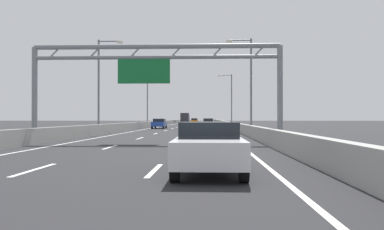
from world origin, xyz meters
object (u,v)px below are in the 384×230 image
(streetlamp_left_mid, at_px, (101,80))
(streetlamp_left_far, at_px, (149,97))
(silver_car, at_px, (208,123))
(box_truck, at_px, (185,118))
(orange_car, at_px, (194,121))
(blue_car, at_px, (159,123))
(white_car, at_px, (209,146))
(streetlamp_right_far, at_px, (230,97))
(streetlamp_right_mid, at_px, (249,80))
(sign_gantry, at_px, (154,67))

(streetlamp_left_mid, xyz_separation_m, streetlamp_left_far, (0.00, 31.80, 0.00))
(silver_car, xyz_separation_m, box_truck, (-7.03, 53.84, 0.93))
(orange_car, distance_m, blue_car, 44.02)
(silver_car, relative_size, white_car, 1.03)
(orange_car, bearing_deg, streetlamp_right_far, -76.00)
(streetlamp_right_mid, bearing_deg, silver_car, 98.92)
(streetlamp_right_mid, bearing_deg, sign_gantry, -118.58)
(orange_car, height_order, white_car, orange_car)
(streetlamp_right_far, height_order, box_truck, streetlamp_right_far)
(sign_gantry, bearing_deg, orange_car, 90.00)
(sign_gantry, xyz_separation_m, box_truck, (-3.48, 93.32, -3.15))
(streetlamp_left_far, height_order, silver_car, streetlamp_left_far)
(streetlamp_left_mid, xyz_separation_m, silver_car, (10.91, 25.58, -4.64))
(streetlamp_left_far, relative_size, streetlamp_right_far, 1.00)
(streetlamp_left_far, xyz_separation_m, streetlamp_right_far, (14.93, 0.00, 0.00))
(silver_car, bearing_deg, streetlamp_right_far, 57.12)
(sign_gantry, distance_m, orange_car, 76.17)
(white_car, relative_size, box_truck, 0.53)
(silver_car, distance_m, white_car, 53.38)
(streetlamp_right_mid, xyz_separation_m, orange_car, (-7.57, 62.18, -4.63))
(streetlamp_left_mid, height_order, silver_car, streetlamp_left_mid)
(streetlamp_right_mid, height_order, box_truck, streetlamp_right_mid)
(streetlamp_right_far, bearing_deg, streetlamp_left_mid, -115.15)
(streetlamp_left_mid, distance_m, streetlamp_left_far, 31.80)
(streetlamp_right_far, relative_size, white_car, 2.14)
(box_truck, bearing_deg, silver_car, -82.56)
(streetlamp_left_mid, height_order, white_car, streetlamp_left_mid)
(sign_gantry, distance_m, streetlamp_right_mid, 15.82)
(streetlamp_right_far, bearing_deg, streetlamp_right_mid, -90.00)
(orange_car, relative_size, silver_car, 1.01)
(orange_car, distance_m, box_truck, 17.62)
(streetlamp_right_mid, bearing_deg, blue_car, 121.63)
(streetlamp_left_far, relative_size, silver_car, 2.08)
(streetlamp_left_mid, xyz_separation_m, white_car, (10.87, -27.80, -4.65))
(streetlamp_left_far, xyz_separation_m, blue_car, (3.65, -13.49, -4.63))
(white_car, bearing_deg, streetlamp_right_mid, 81.70)
(orange_car, height_order, blue_car, orange_car)
(streetlamp_left_mid, relative_size, orange_car, 2.07)
(blue_car, bearing_deg, streetlamp_right_mid, -58.37)
(sign_gantry, relative_size, box_truck, 1.94)
(silver_car, distance_m, box_truck, 54.31)
(streetlamp_right_mid, relative_size, box_truck, 1.13)
(streetlamp_right_far, bearing_deg, streetlamp_left_far, 180.00)
(streetlamp_left_mid, bearing_deg, white_car, -68.63)
(sign_gantry, height_order, blue_car, sign_gantry)
(sign_gantry, height_order, streetlamp_left_far, streetlamp_left_far)
(streetlamp_left_mid, xyz_separation_m, blue_car, (3.65, 18.31, -4.63))
(streetlamp_left_far, bearing_deg, streetlamp_right_mid, -64.85)
(streetlamp_right_mid, distance_m, orange_car, 62.81)
(streetlamp_left_mid, relative_size, box_truck, 1.13)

